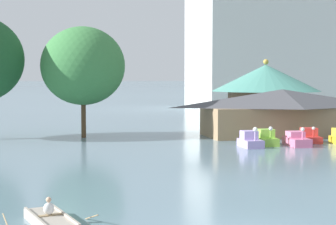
# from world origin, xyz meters

# --- Properties ---
(rowboat_with_rower) EXTENTS (3.75, 3.97, 1.38)m
(rowboat_with_rower) POSITION_xyz_m (-7.24, 3.41, 0.22)
(rowboat_with_rower) COLOR #ADA393
(rowboat_with_rower) RESTS_ON ground
(pedal_boat_lavender) EXTENTS (1.55, 2.65, 1.81)m
(pedal_boat_lavender) POSITION_xyz_m (9.11, 24.88, 0.55)
(pedal_boat_lavender) COLOR #B299D8
(pedal_boat_lavender) RESTS_ON ground
(pedal_boat_lime) EXTENTS (1.72, 2.48, 1.73)m
(pedal_boat_lime) POSITION_xyz_m (11.00, 25.77, 0.55)
(pedal_boat_lime) COLOR #8CCC3F
(pedal_boat_lime) RESTS_ON ground
(pedal_boat_pink) EXTENTS (1.69, 3.05, 1.72)m
(pedal_boat_pink) POSITION_xyz_m (13.34, 24.85, 0.50)
(pedal_boat_pink) COLOR pink
(pedal_boat_pink) RESTS_ON ground
(pedal_boat_red) EXTENTS (1.95, 2.64, 1.53)m
(pedal_boat_red) POSITION_xyz_m (15.58, 26.92, 0.52)
(pedal_boat_red) COLOR red
(pedal_boat_red) RESTS_ON ground
(boathouse) EXTENTS (16.79, 7.29, 4.71)m
(boathouse) POSITION_xyz_m (15.48, 32.78, 2.48)
(boathouse) COLOR #9E7F5B
(boathouse) RESTS_ON ground
(green_roof_pavilion) EXTENTS (13.79, 13.79, 8.25)m
(green_roof_pavilion) POSITION_xyz_m (19.18, 46.37, 4.45)
(green_roof_pavilion) COLOR brown
(green_roof_pavilion) RESTS_ON ground
(shoreline_tree_mid) EXTENTS (8.21, 8.21, 10.87)m
(shoreline_tree_mid) POSITION_xyz_m (-4.34, 35.25, 7.03)
(shoreline_tree_mid) COLOR brown
(shoreline_tree_mid) RESTS_ON ground
(background_building_block) EXTENTS (28.14, 20.34, 25.08)m
(background_building_block) POSITION_xyz_m (33.09, 80.68, 12.56)
(background_building_block) COLOR silver
(background_building_block) RESTS_ON ground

